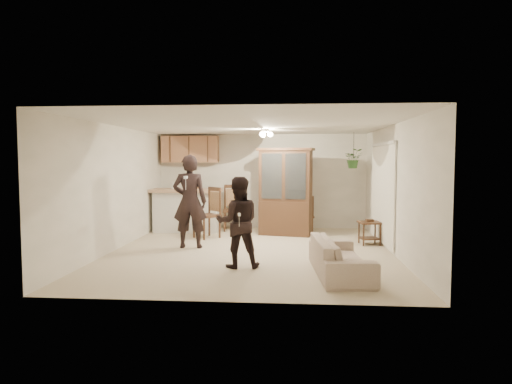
# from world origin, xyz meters

# --- Properties ---
(floor) EXTENTS (6.50, 6.50, 0.00)m
(floor) POSITION_xyz_m (0.00, 0.00, 0.00)
(floor) COLOR #C9B298
(floor) RESTS_ON ground
(ceiling) EXTENTS (5.50, 6.50, 0.02)m
(ceiling) POSITION_xyz_m (0.00, 0.00, 2.50)
(ceiling) COLOR silver
(ceiling) RESTS_ON wall_back
(wall_back) EXTENTS (5.50, 0.02, 2.50)m
(wall_back) POSITION_xyz_m (0.00, 3.25, 1.25)
(wall_back) COLOR white
(wall_back) RESTS_ON ground
(wall_front) EXTENTS (5.50, 0.02, 2.50)m
(wall_front) POSITION_xyz_m (0.00, -3.25, 1.25)
(wall_front) COLOR white
(wall_front) RESTS_ON ground
(wall_left) EXTENTS (0.02, 6.50, 2.50)m
(wall_left) POSITION_xyz_m (-2.75, 0.00, 1.25)
(wall_left) COLOR white
(wall_left) RESTS_ON ground
(wall_right) EXTENTS (0.02, 6.50, 2.50)m
(wall_right) POSITION_xyz_m (2.75, 0.00, 1.25)
(wall_right) COLOR white
(wall_right) RESTS_ON ground
(breakfast_bar) EXTENTS (1.60, 0.55, 1.00)m
(breakfast_bar) POSITION_xyz_m (-1.85, 2.35, 0.50)
(breakfast_bar) COLOR silver
(breakfast_bar) RESTS_ON floor
(bar_top) EXTENTS (1.75, 0.70, 0.08)m
(bar_top) POSITION_xyz_m (-1.85, 2.35, 1.05)
(bar_top) COLOR tan
(bar_top) RESTS_ON breakfast_bar
(upper_cabinets) EXTENTS (1.50, 0.34, 0.70)m
(upper_cabinets) POSITION_xyz_m (-1.90, 3.07, 2.10)
(upper_cabinets) COLOR #966241
(upper_cabinets) RESTS_ON wall_back
(vertical_blinds) EXTENTS (0.06, 2.30, 2.10)m
(vertical_blinds) POSITION_xyz_m (2.71, 0.90, 1.10)
(vertical_blinds) COLOR silver
(vertical_blinds) RESTS_ON wall_right
(ceiling_fixture) EXTENTS (0.36, 0.36, 0.20)m
(ceiling_fixture) POSITION_xyz_m (0.20, 1.20, 2.40)
(ceiling_fixture) COLOR #FFE7BF
(ceiling_fixture) RESTS_ON ceiling
(hanging_plant) EXTENTS (0.43, 0.37, 0.48)m
(hanging_plant) POSITION_xyz_m (2.30, 2.40, 1.85)
(hanging_plant) COLOR #285321
(hanging_plant) RESTS_ON ceiling
(plant_cord) EXTENTS (0.01, 0.01, 0.65)m
(plant_cord) POSITION_xyz_m (2.30, 2.40, 2.17)
(plant_cord) COLOR black
(plant_cord) RESTS_ON ceiling
(sofa) EXTENTS (0.88, 1.93, 0.73)m
(sofa) POSITION_xyz_m (1.57, -1.71, 0.37)
(sofa) COLOR beige
(sofa) RESTS_ON floor
(adult) EXTENTS (0.68, 0.47, 1.80)m
(adult) POSITION_xyz_m (-1.30, 0.30, 0.90)
(adult) COLOR black
(adult) RESTS_ON floor
(child) EXTENTS (0.74, 0.62, 1.35)m
(child) POSITION_xyz_m (-0.11, -1.35, 0.68)
(child) COLOR black
(child) RESTS_ON floor
(china_hutch) EXTENTS (1.41, 0.79, 2.10)m
(china_hutch) POSITION_xyz_m (0.65, 2.07, 1.04)
(china_hutch) COLOR #3C2516
(china_hutch) RESTS_ON floor
(side_table) EXTENTS (0.50, 0.50, 0.55)m
(side_table) POSITION_xyz_m (2.47, 0.95, 0.26)
(side_table) COLOR #3C2516
(side_table) RESTS_ON floor
(chair_bar) EXTENTS (0.56, 0.56, 1.17)m
(chair_bar) POSITION_xyz_m (-0.70, 2.66, 0.33)
(chair_bar) COLOR #3C2516
(chair_bar) RESTS_ON floor
(chair_hutch_left) EXTENTS (0.74, 0.74, 1.18)m
(chair_hutch_left) POSITION_xyz_m (-1.18, 1.51, 0.33)
(chair_hutch_left) COLOR #3C2516
(chair_hutch_left) RESTS_ON floor
(chair_hutch_right) EXTENTS (0.59, 0.59, 0.94)m
(chair_hutch_right) POSITION_xyz_m (1.06, 2.26, 0.26)
(chair_hutch_right) COLOR #3C2516
(chair_hutch_right) RESTS_ON floor
(controller_adult) EXTENTS (0.06, 0.17, 0.05)m
(controller_adult) POSITION_xyz_m (-1.27, -0.15, 1.48)
(controller_adult) COLOR white
(controller_adult) RESTS_ON adult
(controller_child) EXTENTS (0.06, 0.14, 0.04)m
(controller_child) POSITION_xyz_m (-0.04, -1.71, 0.94)
(controller_child) COLOR white
(controller_child) RESTS_ON child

